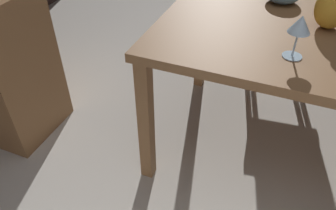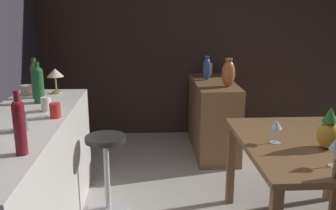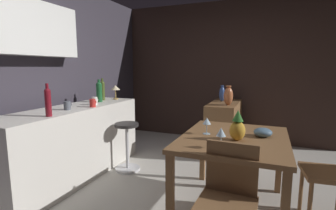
% 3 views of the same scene
% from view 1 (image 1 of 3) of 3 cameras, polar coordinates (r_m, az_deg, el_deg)
% --- Properties ---
extents(ground_plane, '(9.00, 9.00, 0.00)m').
position_cam_1_polar(ground_plane, '(1.71, 16.59, -17.05)').
color(ground_plane, '#B7B2A8').
extents(dining_table, '(1.20, 0.96, 0.74)m').
position_cam_1_polar(dining_table, '(1.61, 21.07, 9.75)').
color(dining_table, brown).
rests_on(dining_table, ground_plane).
extents(chair_by_doorway, '(0.44, 0.44, 0.88)m').
position_cam_1_polar(chair_by_doorway, '(2.47, 19.62, 16.21)').
color(chair_by_doorway, brown).
rests_on(chair_by_doorway, ground_plane).
extents(wine_glass_left, '(0.08, 0.08, 0.16)m').
position_cam_1_polar(wine_glass_left, '(1.28, 21.93, 12.57)').
color(wine_glass_left, silver).
rests_on(wine_glass_left, dining_table).
extents(pineapple_centerpiece, '(0.14, 0.14, 0.28)m').
position_cam_1_polar(pineapple_centerpiece, '(1.57, 26.91, 15.80)').
color(pineapple_centerpiece, gold).
rests_on(pineapple_centerpiece, dining_table).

